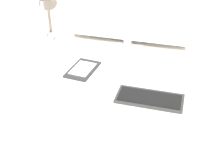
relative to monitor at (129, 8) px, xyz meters
The scene contains 5 objects.
desk 0.65m from the monitor, 93.72° to the right, with size 1.10×0.73×0.72m.
monitor is the anchor object (origin of this frame).
keyboard 0.52m from the monitor, 65.61° to the right, with size 0.28×0.12×0.01m.
laptop 0.42m from the monitor, 116.52° to the right, with size 0.32×0.22×0.02m.
ereader 0.39m from the monitor, 115.93° to the right, with size 0.13×0.19×0.01m.
Camera 1 is at (0.34, -1.03, 1.48)m, focal length 50.00 mm.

